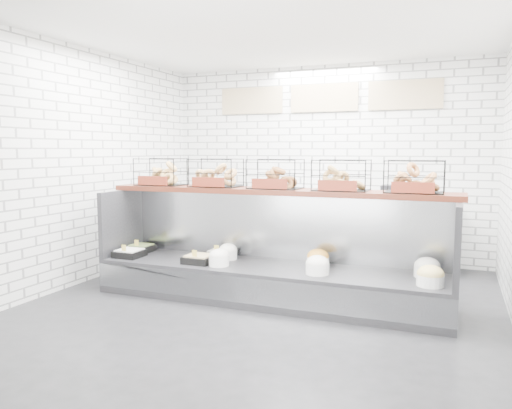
% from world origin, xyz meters
% --- Properties ---
extents(ground, '(5.50, 5.50, 0.00)m').
position_xyz_m(ground, '(0.00, 0.00, 0.00)').
color(ground, black).
rests_on(ground, ground).
extents(room_shell, '(5.02, 5.51, 3.01)m').
position_xyz_m(room_shell, '(0.00, 0.60, 2.06)').
color(room_shell, silver).
rests_on(room_shell, ground).
extents(display_case, '(4.00, 0.90, 1.20)m').
position_xyz_m(display_case, '(0.01, 0.34, 0.33)').
color(display_case, black).
rests_on(display_case, ground).
extents(bagel_shelf, '(4.10, 0.50, 0.40)m').
position_xyz_m(bagel_shelf, '(-0.00, 0.52, 1.38)').
color(bagel_shelf, '#3D150D').
rests_on(bagel_shelf, display_case).
extents(prep_counter, '(4.00, 0.60, 1.20)m').
position_xyz_m(prep_counter, '(-0.01, 2.43, 0.47)').
color(prep_counter, '#93969B').
rests_on(prep_counter, ground).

